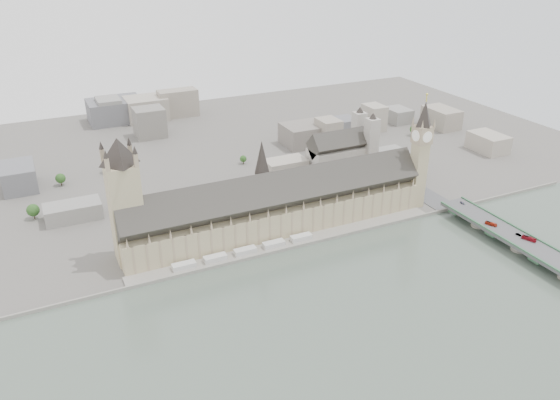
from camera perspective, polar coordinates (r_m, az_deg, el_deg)
name	(u,v)px	position (r m, az deg, el deg)	size (l,w,h in m)	color
ground	(286,240)	(456.08, 0.68, -4.24)	(900.00, 900.00, 0.00)	#595651
river_thames	(410,367)	(343.78, 13.40, -16.60)	(600.00, 600.00, 0.00)	#4B594E
embankment_wall	(295,247)	(443.75, 1.54, -4.94)	(600.00, 1.50, 3.00)	gray
river_terrace	(291,243)	(449.77, 1.11, -4.56)	(270.00, 15.00, 2.00)	gray
terrace_tents	(245,251)	(434.63, -3.67, -5.32)	(118.00, 7.00, 4.00)	silver
palace_of_westminster	(276,207)	(461.05, -0.38, -0.69)	(265.00, 40.73, 55.44)	tan
elizabeth_tower	(421,147)	(507.97, 14.50, 5.36)	(17.00, 17.00, 107.50)	tan
victoria_tower	(124,195)	(421.08, -15.98, 0.48)	(30.00, 30.00, 100.00)	tan
central_tower	(262,167)	(448.07, -1.89, 3.43)	(13.00, 13.00, 48.00)	gray
westminster_bridge	(512,241)	(483.93, 23.09, -3.93)	(25.00, 325.00, 10.25)	#474749
bridge_parapets	(560,261)	(458.14, 27.21, -5.69)	(25.00, 235.00, 1.15)	#366342
westminster_abbey	(342,155)	(569.87, 6.55, 4.69)	(68.00, 36.00, 64.00)	gray
city_skyline_inland	(196,133)	(658.45, -8.79, 6.90)	(720.00, 360.00, 38.00)	gray
park_trees	(248,206)	(497.42, -3.39, -0.62)	(110.00, 30.00, 15.00)	#274E1B
red_bus_north	(491,224)	(490.15, 21.18, -2.33)	(2.31, 9.86, 2.75)	#B62B14
red_bus_south	(529,239)	(477.93, 24.57, -3.69)	(2.65, 11.31, 3.15)	maroon
car_silver	(518,235)	(482.59, 23.65, -3.33)	(1.59, 4.57, 1.50)	gray
car_approach	(463,203)	(521.00, 18.53, -0.30)	(2.09, 5.15, 1.50)	gray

